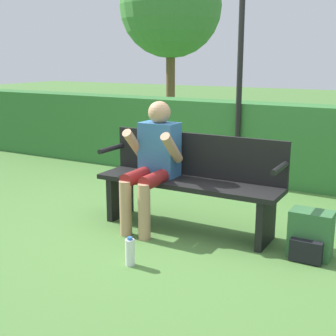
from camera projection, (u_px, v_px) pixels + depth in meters
ground_plane at (187, 229)px, 4.43m from camera, size 40.00×40.00×0.00m
hedge_back at (258, 143)px, 6.02m from camera, size 12.00×0.46×1.02m
park_bench at (190, 180)px, 4.37m from camera, size 1.76×0.44×0.89m
person_seated at (153, 158)px, 4.36m from camera, size 0.50×0.61×1.19m
backpack at (310, 236)px, 3.77m from camera, size 0.34×0.28×0.39m
water_bottle at (130, 252)px, 3.64m from camera, size 0.07×0.07×0.23m
signpost at (240, 63)px, 5.64m from camera, size 0.42×0.09×2.66m
tree at (171, 6)px, 10.59m from camera, size 2.33×2.33×3.88m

